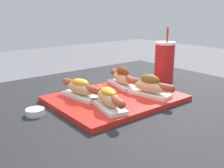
% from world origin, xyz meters
% --- Properties ---
extents(serving_tray, '(0.43, 0.33, 0.02)m').
position_xyz_m(serving_tray, '(0.02, 0.01, 0.69)').
color(serving_tray, red).
rests_on(serving_tray, patio_table).
extents(hot_dog_0, '(0.09, 0.19, 0.07)m').
position_xyz_m(hot_dog_0, '(-0.07, -0.07, 0.73)').
color(hot_dog_0, white).
rests_on(hot_dog_0, serving_tray).
extents(hot_dog_1, '(0.09, 0.19, 0.08)m').
position_xyz_m(hot_dog_1, '(0.12, -0.06, 0.73)').
color(hot_dog_1, white).
rests_on(hot_dog_1, serving_tray).
extents(hot_dog_2, '(0.08, 0.19, 0.07)m').
position_xyz_m(hot_dog_2, '(-0.08, 0.08, 0.73)').
color(hot_dog_2, white).
rests_on(hot_dog_2, serving_tray).
extents(hot_dog_3, '(0.09, 0.19, 0.08)m').
position_xyz_m(hot_dog_3, '(0.12, 0.09, 0.73)').
color(hot_dog_3, white).
rests_on(hot_dog_3, serving_tray).
extents(sauce_bowl, '(0.06, 0.06, 0.02)m').
position_xyz_m(sauce_bowl, '(-0.25, 0.07, 0.69)').
color(sauce_bowl, silver).
rests_on(sauce_bowl, patio_table).
extents(drink_cup, '(0.09, 0.09, 0.24)m').
position_xyz_m(drink_cup, '(0.34, 0.07, 0.77)').
color(drink_cup, red).
rests_on(drink_cup, patio_table).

